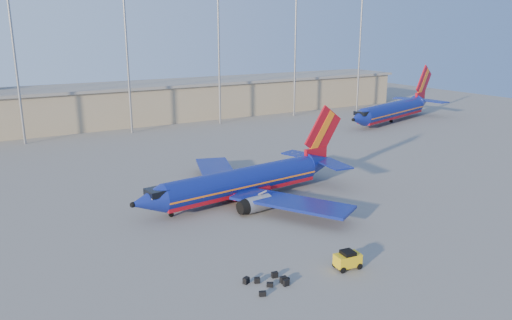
% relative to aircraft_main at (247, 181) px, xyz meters
% --- Properties ---
extents(ground, '(220.00, 220.00, 0.00)m').
position_rel_aircraft_main_xyz_m(ground, '(4.88, 1.20, -2.25)').
color(ground, slate).
rests_on(ground, ground).
extents(terminal_building, '(122.00, 16.00, 8.50)m').
position_rel_aircraft_main_xyz_m(terminal_building, '(14.88, 59.20, 2.06)').
color(terminal_building, tan).
rests_on(terminal_building, ground).
extents(light_mast_row, '(101.60, 1.60, 28.65)m').
position_rel_aircraft_main_xyz_m(light_mast_row, '(9.88, 47.20, 15.30)').
color(light_mast_row, gray).
rests_on(light_mast_row, ground).
extents(aircraft_main, '(31.14, 29.82, 10.55)m').
position_rel_aircraft_main_xyz_m(aircraft_main, '(0.00, 0.00, 0.00)').
color(aircraft_main, navy).
rests_on(aircraft_main, ground).
extents(aircraft_second, '(34.38, 17.44, 11.97)m').
position_rel_aircraft_main_xyz_m(aircraft_second, '(54.60, 29.02, 0.49)').
color(aircraft_second, navy).
rests_on(aircraft_second, ground).
extents(baggage_tug, '(2.43, 1.63, 1.65)m').
position_rel_aircraft_main_xyz_m(baggage_tug, '(-1.59, -20.78, -1.40)').
color(baggage_tug, gold).
rests_on(baggage_tug, ground).
extents(luggage_pile, '(3.57, 2.94, 0.55)m').
position_rel_aircraft_main_xyz_m(luggage_pile, '(-8.94, -19.73, -2.01)').
color(luggage_pile, black).
rests_on(luggage_pile, ground).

